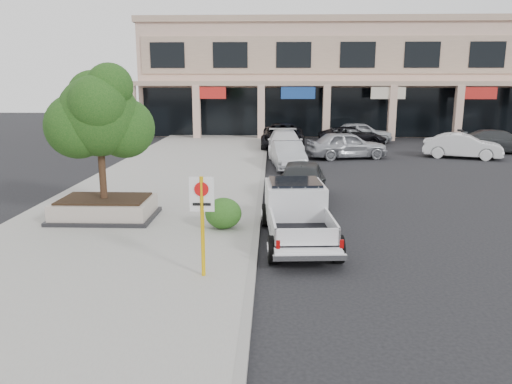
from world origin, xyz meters
TOP-DOWN VIEW (x-y plane):
  - ground at (0.00, 0.00)m, footprint 120.00×120.00m
  - sidewalk at (-5.50, 6.00)m, footprint 8.00×52.00m
  - curb at (-1.55, 6.00)m, footprint 0.20×52.00m
  - strip_mall at (8.00, 33.93)m, footprint 40.55×12.43m
  - planter at (-6.48, 3.63)m, footprint 3.20×2.20m
  - planter_tree at (-6.34, 3.79)m, footprint 2.90×2.55m
  - no_parking_sign at (-2.64, -1.10)m, footprint 0.55×0.09m
  - hedge at (-2.55, 2.63)m, footprint 1.10×0.99m
  - pickup_truck at (-0.35, 1.88)m, footprint 2.23×5.20m
  - curb_car_a at (0.00, 6.66)m, footprint 2.26×4.70m
  - curb_car_b at (-0.28, 14.13)m, footprint 1.90×4.37m
  - curb_car_c at (-0.36, 18.81)m, footprint 2.29×5.27m
  - curb_car_d at (-0.42, 22.05)m, footprint 2.91×6.10m
  - lot_car_a at (3.29, 17.71)m, footprint 4.99×2.84m
  - lot_car_b at (10.16, 18.06)m, footprint 4.69×2.94m
  - lot_car_c at (13.40, 20.45)m, footprint 5.26×2.82m
  - lot_car_d at (4.51, 23.70)m, footprint 4.97×2.65m
  - lot_car_e at (5.40, 25.30)m, footprint 4.66×2.16m

SIDE VIEW (x-z plane):
  - ground at x=0.00m, z-range 0.00..0.00m
  - sidewalk at x=-5.50m, z-range 0.00..0.15m
  - curb at x=-1.55m, z-range 0.00..0.15m
  - planter at x=-6.48m, z-range 0.14..0.82m
  - hedge at x=-2.55m, z-range 0.15..1.08m
  - lot_car_d at x=4.51m, z-range 0.00..1.33m
  - curb_car_b at x=-0.28m, z-range 0.00..1.40m
  - lot_car_c at x=13.40m, z-range 0.00..1.45m
  - lot_car_b at x=10.16m, z-range 0.00..1.46m
  - curb_car_c at x=-0.36m, z-range 0.00..1.51m
  - lot_car_e at x=5.40m, z-range 0.00..1.55m
  - curb_car_a at x=0.00m, z-range 0.00..1.55m
  - lot_car_a at x=3.29m, z-range 0.00..1.60m
  - pickup_truck at x=-0.35m, z-range 0.00..1.60m
  - curb_car_d at x=-0.42m, z-range 0.00..1.68m
  - no_parking_sign at x=-2.64m, z-range 0.48..2.78m
  - planter_tree at x=-6.34m, z-range 1.41..5.41m
  - strip_mall at x=8.00m, z-range 0.00..9.50m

